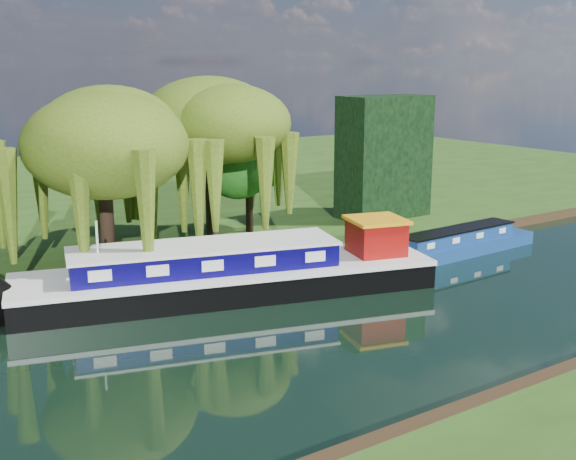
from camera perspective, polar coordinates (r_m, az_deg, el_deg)
ground at (r=27.47m, az=-3.32°, el=-9.53°), size 120.00×120.00×0.00m
far_bank at (r=58.24m, az=-20.71°, el=2.05°), size 120.00×52.00×0.45m
dutch_barge at (r=33.60m, az=-4.46°, el=-3.44°), size 19.84×9.37×4.09m
narrowboat at (r=41.48m, az=13.24°, el=-1.15°), size 11.41×2.37×1.65m
white_cruiser at (r=44.22m, az=13.55°, el=-1.07°), size 2.22×2.01×1.02m
willow_left at (r=36.22m, az=-14.45°, el=6.49°), size 7.11×7.11×8.52m
willow_right at (r=40.16m, az=-6.17°, el=7.44°), size 6.97×6.97×8.49m
tree_far_right at (r=43.42m, az=-3.11°, el=5.83°), size 4.09×4.09×6.69m
conifer_hedge at (r=48.35m, az=7.59°, el=5.75°), size 6.00×3.00×8.00m
lamppost at (r=35.94m, az=-11.28°, el=-0.24°), size 0.36×0.36×2.56m
mooring_posts at (r=34.07m, az=-11.33°, el=-3.54°), size 19.16×0.16×1.00m
reeds_near at (r=26.34m, az=18.81°, el=-9.98°), size 33.70×1.50×1.10m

